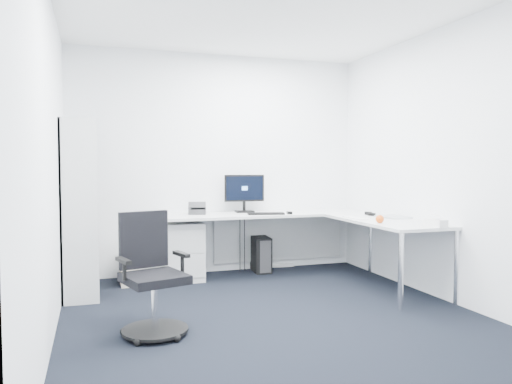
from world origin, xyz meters
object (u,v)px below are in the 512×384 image
object	(u,v)px
task_chair	(154,275)
monitor	(245,193)
l_desk	(279,248)
bookshelf	(80,208)
laptop	(393,206)

from	to	relation	value
task_chair	monitor	bearing A→B (deg)	39.42
l_desk	bookshelf	world-z (taller)	bookshelf
task_chair	laptop	size ratio (longest dim) A/B	2.64
bookshelf	task_chair	bearing A→B (deg)	-69.29
monitor	task_chair	bearing A→B (deg)	-120.55
l_desk	bookshelf	distance (m)	2.24
l_desk	laptop	world-z (taller)	laptop
l_desk	task_chair	world-z (taller)	task_chair
l_desk	monitor	bearing A→B (deg)	118.74
bookshelf	monitor	bearing A→B (deg)	13.20
task_chair	laptop	bearing A→B (deg)	0.71
l_desk	bookshelf	size ratio (longest dim) A/B	1.45
l_desk	task_chair	xyz separation A→B (m)	(-1.60, -1.47, 0.10)
l_desk	monitor	world-z (taller)	monitor
monitor	laptop	xyz separation A→B (m)	(1.38, -1.13, -0.11)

